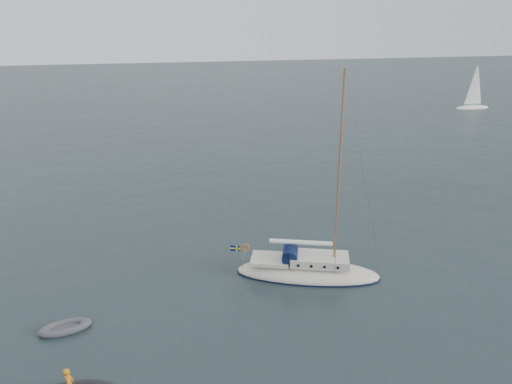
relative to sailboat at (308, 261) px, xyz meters
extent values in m
plane|color=black|center=(-1.67, 0.25, -0.94)|extent=(300.00, 300.00, 0.00)
ellipsoid|color=#F2E6CF|center=(0.00, 0.00, -0.80)|extent=(8.31, 2.58, 1.38)
cube|color=beige|center=(0.64, 0.00, 0.15)|extent=(3.32, 1.75, 0.51)
cube|color=#F2E6CF|center=(-2.22, 0.00, 0.00)|extent=(2.22, 1.75, 0.23)
cylinder|color=#0E183C|center=(-1.06, 0.00, 0.40)|extent=(0.89, 1.52, 0.89)
cube|color=#0E183C|center=(-1.25, 0.00, 0.58)|extent=(0.42, 1.52, 0.37)
cylinder|color=brown|center=(1.47, 0.00, 5.43)|extent=(0.14, 0.14, 11.08)
cylinder|color=brown|center=(1.47, 0.00, 5.98)|extent=(0.05, 2.03, 0.05)
cylinder|color=brown|center=(-0.46, 0.00, 1.13)|extent=(3.88, 0.09, 0.09)
cylinder|color=white|center=(-0.46, 0.00, 1.18)|extent=(3.61, 0.26, 0.26)
cylinder|color=gray|center=(-3.70, 0.00, 0.40)|extent=(0.04, 2.03, 0.04)
torus|color=orange|center=(-3.74, 0.55, 0.40)|extent=(0.50, 0.09, 0.50)
cylinder|color=brown|center=(-4.02, 0.00, 0.30)|extent=(0.03, 0.03, 0.83)
cube|color=navy|center=(-4.30, 0.00, 0.58)|extent=(0.55, 0.02, 0.35)
cube|color=yellow|center=(-4.30, 0.00, 0.58)|extent=(0.57, 0.03, 0.08)
cube|color=yellow|center=(-4.19, 0.00, 0.58)|extent=(0.08, 0.03, 0.37)
cylinder|color=black|center=(-0.56, 0.89, 0.15)|extent=(0.17, 0.06, 0.17)
cylinder|color=black|center=(-0.56, -0.89, 0.15)|extent=(0.17, 0.06, 0.17)
cylinder|color=black|center=(0.18, 0.89, 0.15)|extent=(0.17, 0.06, 0.17)
cylinder|color=black|center=(0.18, -0.89, 0.15)|extent=(0.17, 0.06, 0.17)
cylinder|color=black|center=(0.92, 0.89, 0.15)|extent=(0.17, 0.06, 0.17)
cylinder|color=black|center=(0.92, -0.89, 0.15)|extent=(0.17, 0.06, 0.17)
cylinder|color=black|center=(1.66, 0.89, 0.15)|extent=(0.17, 0.06, 0.17)
cylinder|color=black|center=(1.66, -0.89, 0.15)|extent=(0.17, 0.06, 0.17)
cube|color=#55545A|center=(-13.19, -2.37, -0.84)|extent=(1.52, 0.63, 0.09)
imported|color=orange|center=(-12.38, -7.51, -0.05)|extent=(0.38, 0.54, 1.42)
ellipsoid|color=white|center=(45.41, 47.55, -0.89)|extent=(6.18, 2.06, 1.03)
cylinder|color=gray|center=(45.41, 47.55, 3.18)|extent=(0.10, 0.10, 7.21)
cone|color=white|center=(45.36, 47.55, 3.18)|extent=(3.30, 3.30, 6.69)
camera|label=1|loc=(-9.06, -24.49, 13.35)|focal=35.00mm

